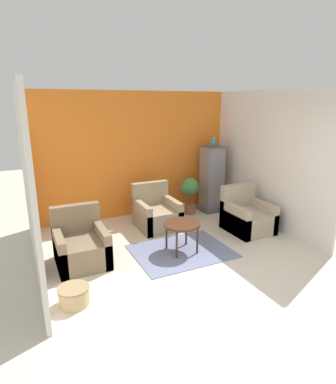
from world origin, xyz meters
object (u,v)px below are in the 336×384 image
(armchair_right, at_px, (247,217))
(wicker_basket, at_px, (74,295))
(birdcage, at_px, (212,180))
(potted_plant, at_px, (190,190))
(coffee_table, at_px, (182,226))
(armchair_left, at_px, (81,246))
(armchair_middle, at_px, (156,214))
(parrot, at_px, (213,142))

(armchair_right, relative_size, wicker_basket, 2.23)
(armchair_right, distance_m, birdcage, 1.50)
(armchair_right, bearing_deg, potted_plant, 111.29)
(coffee_table, xyz_separation_m, armchair_right, (1.61, 0.28, -0.19))
(armchair_left, bearing_deg, birdcage, 22.37)
(armchair_right, bearing_deg, wicker_basket, -163.89)
(armchair_middle, height_order, birdcage, birdcage)
(armchair_middle, bearing_deg, parrot, 16.49)
(birdcage, bearing_deg, armchair_left, -157.63)
(armchair_right, height_order, potted_plant, armchair_right)
(parrot, bearing_deg, birdcage, -90.00)
(armchair_left, xyz_separation_m, birdcage, (3.31, 1.36, 0.45))
(birdcage, height_order, wicker_basket, birdcage)
(armchair_left, distance_m, armchair_middle, 1.90)
(wicker_basket, bearing_deg, armchair_right, 16.11)
(parrot, xyz_separation_m, potted_plant, (-0.61, -0.06, -1.05))
(birdcage, xyz_separation_m, parrot, (-0.00, 0.00, 0.88))
(armchair_left, relative_size, wicker_basket, 2.23)
(coffee_table, relative_size, potted_plant, 0.75)
(armchair_left, distance_m, parrot, 3.82)
(potted_plant, xyz_separation_m, wicker_basket, (-3.01, -2.39, -0.42))
(birdcage, distance_m, potted_plant, 0.63)
(birdcage, height_order, parrot, parrot)
(armchair_right, relative_size, parrot, 3.98)
(armchair_right, relative_size, potted_plant, 1.05)
(coffee_table, relative_size, armchair_right, 0.71)
(armchair_left, relative_size, potted_plant, 1.05)
(armchair_right, relative_size, birdcage, 0.58)
(potted_plant, bearing_deg, armchair_middle, -157.72)
(coffee_table, bearing_deg, potted_plant, 56.62)
(armchair_middle, xyz_separation_m, potted_plant, (1.02, 0.42, 0.28))
(parrot, relative_size, potted_plant, 0.26)
(armchair_right, distance_m, potted_plant, 1.49)
(armchair_left, height_order, potted_plant, armchair_left)
(coffee_table, distance_m, armchair_right, 1.65)
(armchair_left, height_order, armchair_middle, same)
(coffee_table, distance_m, armchair_middle, 1.24)
(coffee_table, distance_m, parrot, 2.66)
(armchair_left, xyz_separation_m, potted_plant, (2.71, 1.30, 0.28))
(armchair_right, bearing_deg, birdcage, 86.90)
(armchair_left, distance_m, potted_plant, 3.02)
(armchair_middle, height_order, parrot, parrot)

